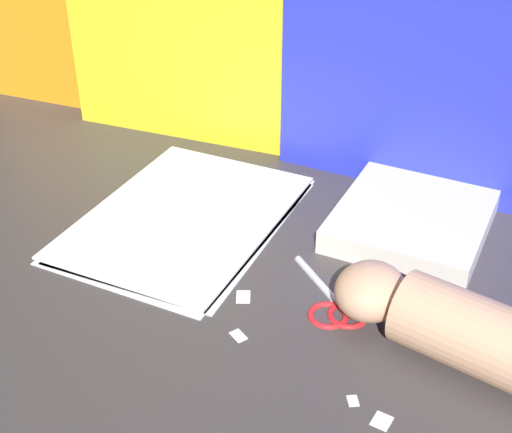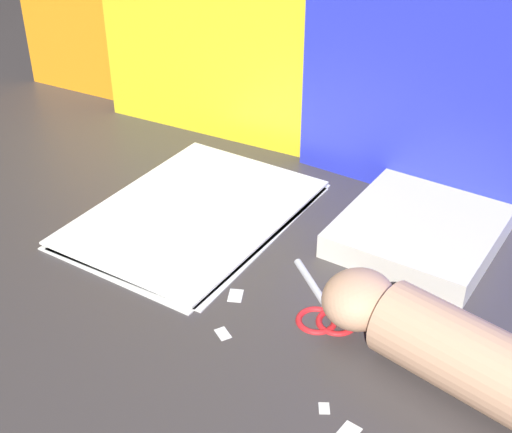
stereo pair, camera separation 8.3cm
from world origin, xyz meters
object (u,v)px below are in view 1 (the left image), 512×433
paper_stack (186,218)px  scissors (336,300)px  book_closed (414,217)px  hand_forearm (467,332)px

paper_stack → scissors: 0.25m
book_closed → paper_stack: bearing=-153.2°
paper_stack → hand_forearm: (0.39, -0.08, 0.03)m
book_closed → scissors: bearing=-96.5°
book_closed → hand_forearm: (0.13, -0.21, 0.02)m
book_closed → scissors: (-0.02, -0.19, -0.01)m
scissors → hand_forearm: (0.15, -0.02, 0.03)m
paper_stack → book_closed: (0.26, 0.13, 0.01)m
scissors → paper_stack: bearing=166.9°
scissors → hand_forearm: 0.15m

